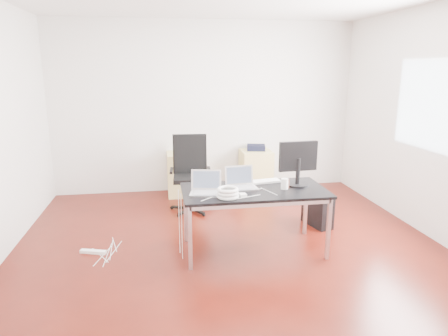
{
  "coord_description": "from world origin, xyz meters",
  "views": [
    {
      "loc": [
        -0.76,
        -4.14,
        2.04
      ],
      "look_at": [
        0.0,
        0.55,
        0.85
      ],
      "focal_mm": 32.0,
      "sensor_mm": 36.0,
      "label": 1
    }
  ],
  "objects": [
    {
      "name": "room_shell",
      "position": [
        0.04,
        0.0,
        1.4
      ],
      "size": [
        5.0,
        5.0,
        5.0
      ],
      "color": "#3D0C06",
      "rests_on": "ground"
    },
    {
      "name": "desk",
      "position": [
        0.25,
        0.0,
        0.68
      ],
      "size": [
        1.6,
        0.8,
        0.73
      ],
      "color": "black",
      "rests_on": "ground"
    },
    {
      "name": "office_chair",
      "position": [
        -0.35,
        1.5,
        0.61
      ],
      "size": [
        0.51,
        0.53,
        1.08
      ],
      "rotation": [
        0.0,
        0.0,
        -0.07
      ],
      "color": "black",
      "rests_on": "ground"
    },
    {
      "name": "filing_cabinet_left",
      "position": [
        -0.42,
        2.23,
        0.35
      ],
      "size": [
        0.5,
        0.5,
        0.7
      ],
      "primitive_type": "cube",
      "color": "tan",
      "rests_on": "ground"
    },
    {
      "name": "filing_cabinet_right",
      "position": [
        0.82,
        2.23,
        0.35
      ],
      "size": [
        0.5,
        0.5,
        0.7
      ],
      "primitive_type": "cube",
      "color": "tan",
      "rests_on": "ground"
    },
    {
      "name": "pc_tower",
      "position": [
        1.27,
        0.6,
        0.22
      ],
      "size": [
        0.31,
        0.49,
        0.44
      ],
      "primitive_type": "cube",
      "rotation": [
        0.0,
        0.0,
        0.27
      ],
      "color": "black",
      "rests_on": "ground"
    },
    {
      "name": "wastebasket",
      "position": [
        -0.09,
        1.95,
        0.14
      ],
      "size": [
        0.31,
        0.31,
        0.28
      ],
      "primitive_type": "cylinder",
      "rotation": [
        0.0,
        0.0,
        0.36
      ],
      "color": "black",
      "rests_on": "ground"
    },
    {
      "name": "power_strip",
      "position": [
        -1.56,
        0.2,
        0.02
      ],
      "size": [
        0.3,
        0.15,
        0.04
      ],
      "primitive_type": "cube",
      "rotation": [
        0.0,
        0.0,
        -0.31
      ],
      "color": "white",
      "rests_on": "ground"
    },
    {
      "name": "laptop_left",
      "position": [
        -0.29,
        -0.03,
        0.79
      ],
      "size": [
        0.37,
        0.31,
        0.23
      ],
      "rotation": [
        0.0,
        0.0,
        -0.2
      ],
      "color": "silver",
      "rests_on": "desk"
    },
    {
      "name": "laptop_right",
      "position": [
        0.12,
        0.1,
        0.79
      ],
      "size": [
        0.35,
        0.28,
        0.23
      ],
      "rotation": [
        0.0,
        0.0,
        0.09
      ],
      "color": "silver",
      "rests_on": "desk"
    },
    {
      "name": "monitor",
      "position": [
        0.78,
        0.09,
        1.01
      ],
      "size": [
        0.45,
        0.26,
        0.51
      ],
      "rotation": [
        0.0,
        0.0,
        0.07
      ],
      "color": "black",
      "rests_on": "desk"
    },
    {
      "name": "keyboard",
      "position": [
        0.41,
        0.26,
        0.74
      ],
      "size": [
        0.46,
        0.21,
        0.02
      ],
      "primitive_type": "cube",
      "rotation": [
        0.0,
        0.0,
        0.16
      ],
      "color": "white",
      "rests_on": "desk"
    },
    {
      "name": "cup_white",
      "position": [
        0.59,
        -0.03,
        0.79
      ],
      "size": [
        0.09,
        0.09,
        0.12
      ],
      "primitive_type": "cylinder",
      "rotation": [
        0.0,
        0.0,
        0.07
      ],
      "color": "white",
      "rests_on": "desk"
    },
    {
      "name": "cup_brown",
      "position": [
        0.62,
        0.0,
        0.78
      ],
      "size": [
        0.1,
        0.1,
        0.1
      ],
      "primitive_type": "cylinder",
      "rotation": [
        0.0,
        0.0,
        0.41
      ],
      "color": "#5D2D20",
      "rests_on": "desk"
    },
    {
      "name": "cable_coil",
      "position": [
        -0.09,
        -0.24,
        0.78
      ],
      "size": [
        0.24,
        0.24,
        0.11
      ],
      "rotation": [
        0.0,
        0.0,
        0.34
      ],
      "color": "white",
      "rests_on": "desk"
    },
    {
      "name": "power_adapter",
      "position": [
        0.08,
        -0.22,
        0.74
      ],
      "size": [
        0.08,
        0.08,
        0.03
      ],
      "primitive_type": "cube",
      "rotation": [
        0.0,
        0.0,
        0.18
      ],
      "color": "white",
      "rests_on": "desk"
    },
    {
      "name": "speaker",
      "position": [
        -0.46,
        2.26,
        0.79
      ],
      "size": [
        0.11,
        0.1,
        0.18
      ],
      "primitive_type": "cube",
      "rotation": [
        0.0,
        0.0,
        -0.26
      ],
      "color": "#9E9E9E",
      "rests_on": "filing_cabinet_left"
    },
    {
      "name": "navy_garment",
      "position": [
        0.83,
        2.28,
        0.74
      ],
      "size": [
        0.34,
        0.3,
        0.09
      ],
      "primitive_type": "cube",
      "rotation": [
        0.0,
        0.0,
        -0.22
      ],
      "color": "black",
      "rests_on": "filing_cabinet_right"
    }
  ]
}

